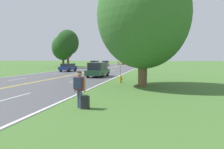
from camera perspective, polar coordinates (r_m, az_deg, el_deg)
hitchhiker_person at (r=9.29m, az=-9.35°, el=-3.14°), size 0.59×0.44×1.75m
suitcase at (r=9.30m, az=-7.77°, el=-7.89°), size 0.42×0.20×0.67m
fire_hydrant at (r=18.98m, az=2.46°, el=-1.30°), size 0.43×0.27×0.73m
traffic_sign at (r=23.11m, az=2.39°, el=3.93°), size 0.60×0.10×2.72m
utility_pole_midground at (r=29.14m, az=9.58°, el=7.96°), size 1.80×0.24×7.82m
tree_left_verge at (r=58.15m, az=-13.84°, el=7.48°), size 6.13×6.13×8.93m
tree_behind_sign at (r=49.75m, az=-12.55°, el=8.87°), size 5.31×5.31×9.22m
tree_right_cluster at (r=16.91m, az=8.92°, el=16.26°), size 7.45×7.45×10.05m
car_dark_green_van_approaching at (r=25.33m, az=-4.04°, el=1.46°), size 2.04×4.43×1.82m
car_dark_blue_hatchback_mid_near at (r=36.53m, az=-12.44°, el=2.06°), size 1.87×4.04×1.42m
car_white_van_mid_far at (r=55.79m, az=-4.93°, el=3.12°), size 1.92×4.50×1.74m
car_silver_sedan_receding at (r=65.47m, az=-1.88°, el=3.26°), size 1.98×3.99×1.61m
car_red_sedan_distant at (r=77.22m, az=2.70°, el=3.46°), size 1.97×4.81×1.65m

